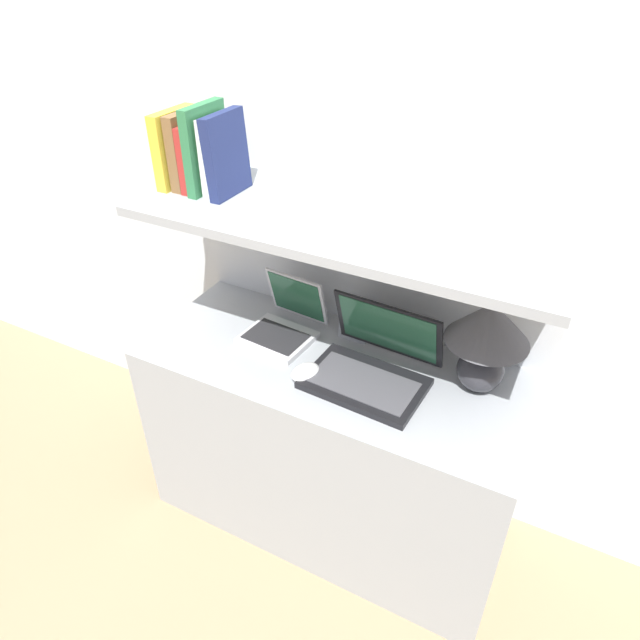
{
  "coord_description": "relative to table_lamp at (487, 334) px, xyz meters",
  "views": [
    {
      "loc": [
        0.61,
        -1.0,
        1.84
      ],
      "look_at": [
        -0.04,
        0.26,
        0.88
      ],
      "focal_mm": 32.0,
      "sensor_mm": 36.0,
      "label": 1
    }
  ],
  "objects": [
    {
      "name": "book_brown",
      "position": [
        -0.95,
        -0.04,
        0.39
      ],
      "size": [
        0.04,
        0.15,
        0.22
      ],
      "color": "brown",
      "rests_on": "shelf"
    },
    {
      "name": "computer_mouse",
      "position": [
        -0.47,
        -0.2,
        -0.17
      ],
      "size": [
        0.09,
        0.11,
        0.04
      ],
      "color": "white",
      "rests_on": "desk"
    },
    {
      "name": "laptop_small",
      "position": [
        -0.64,
        -0.04,
        -0.15
      ],
      "size": [
        0.24,
        0.26,
        0.2
      ],
      "color": "silver",
      "rests_on": "desk"
    },
    {
      "name": "desk",
      "position": [
        -0.43,
        -0.1,
        -0.55
      ],
      "size": [
        1.24,
        0.51,
        0.73
      ],
      "color": "#999EA3",
      "rests_on": "ground_plane"
    },
    {
      "name": "book_white",
      "position": [
        -0.85,
        -0.04,
        0.39
      ],
      "size": [
        0.03,
        0.14,
        0.22
      ],
      "color": "silver",
      "rests_on": "shelf"
    },
    {
      "name": "wall_back",
      "position": [
        -0.43,
        0.22,
        0.28
      ],
      "size": [
        6.0,
        0.05,
        2.4
      ],
      "color": "silver",
      "rests_on": "ground_plane"
    },
    {
      "name": "book_navy",
      "position": [
        -0.81,
        -0.04,
        0.39
      ],
      "size": [
        0.05,
        0.17,
        0.24
      ],
      "color": "navy",
      "rests_on": "shelf"
    },
    {
      "name": "shelf",
      "position": [
        -0.43,
        -0.04,
        0.26
      ],
      "size": [
        1.24,
        0.46,
        0.03
      ],
      "color": "#999EA3",
      "rests_on": "back_riser"
    },
    {
      "name": "book_red",
      "position": [
        -0.92,
        -0.04,
        0.37
      ],
      "size": [
        0.03,
        0.16,
        0.2
      ],
      "color": "#A82823",
      "rests_on": "shelf"
    },
    {
      "name": "laptop_large",
      "position": [
        -0.3,
        -0.11,
        -0.15
      ],
      "size": [
        0.36,
        0.31,
        0.22
      ],
      "color": "black",
      "rests_on": "desk"
    },
    {
      "name": "table_lamp",
      "position": [
        0.0,
        0.0,
        0.0
      ],
      "size": [
        0.24,
        0.24,
        0.3
      ],
      "color": "#2D2D33",
      "rests_on": "desk"
    },
    {
      "name": "back_riser",
      "position": [
        -0.43,
        0.17,
        -0.33
      ],
      "size": [
        1.24,
        0.04,
        1.16
      ],
      "color": "silver",
      "rests_on": "ground_plane"
    },
    {
      "name": "book_green",
      "position": [
        -0.88,
        -0.04,
        0.4
      ],
      "size": [
        0.03,
        0.18,
        0.25
      ],
      "color": "#2D7042",
      "rests_on": "shelf"
    },
    {
      "name": "ground_plane",
      "position": [
        -0.43,
        -0.36,
        -0.92
      ],
      "size": [
        12.0,
        12.0,
        0.0
      ],
      "primitive_type": "plane",
      "color": "#9E8460"
    },
    {
      "name": "router_box",
      "position": [
        -0.43,
        0.07,
        -0.14
      ],
      "size": [
        0.09,
        0.06,
        0.1
      ],
      "color": "gray",
      "rests_on": "desk"
    },
    {
      "name": "book_yellow",
      "position": [
        -1.0,
        -0.04,
        0.39
      ],
      "size": [
        0.04,
        0.18,
        0.22
      ],
      "color": "gold",
      "rests_on": "shelf"
    }
  ]
}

